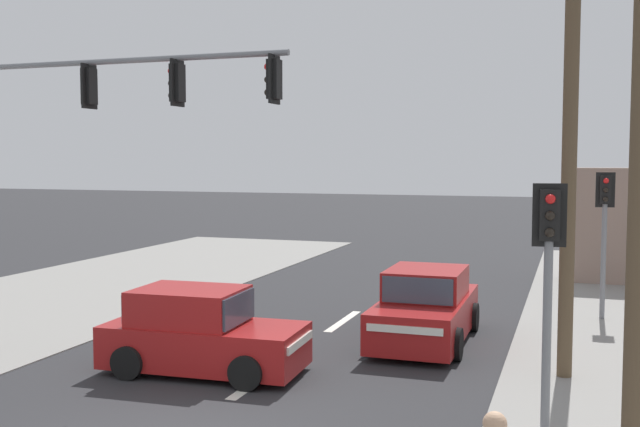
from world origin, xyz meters
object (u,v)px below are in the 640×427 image
(pedestal_signal_far_median, at_px, (605,220))
(sedan_oncoming_near, at_px, (426,309))
(utility_pole_midground_right, at_px, (571,80))
(traffic_signal_mast, at_px, (75,134))
(utility_pole_foreground_right, at_px, (631,48))
(pedestal_signal_right_kerb, at_px, (548,269))
(hatchback_crossing_left, at_px, (201,334))

(pedestal_signal_far_median, xyz_separation_m, sedan_oncoming_near, (-3.63, -3.58, -1.71))
(utility_pole_midground_right, relative_size, traffic_signal_mast, 1.45)
(utility_pole_foreground_right, relative_size, utility_pole_midground_right, 0.91)
(traffic_signal_mast, relative_size, pedestal_signal_right_kerb, 1.94)
(hatchback_crossing_left, relative_size, sedan_oncoming_near, 0.87)
(pedestal_signal_far_median, relative_size, hatchback_crossing_left, 0.96)
(utility_pole_foreground_right, distance_m, hatchback_crossing_left, 9.20)
(utility_pole_midground_right, bearing_deg, pedestal_signal_far_median, 81.61)
(pedestal_signal_right_kerb, relative_size, hatchback_crossing_left, 0.96)
(pedestal_signal_far_median, bearing_deg, hatchback_crossing_left, -134.63)
(utility_pole_midground_right, relative_size, pedestal_signal_far_median, 2.81)
(pedestal_signal_right_kerb, height_order, hatchback_crossing_left, pedestal_signal_right_kerb)
(utility_pole_midground_right, bearing_deg, utility_pole_foreground_right, -84.92)
(pedestal_signal_far_median, bearing_deg, traffic_signal_mast, -144.37)
(utility_pole_foreground_right, xyz_separation_m, hatchback_crossing_left, (-6.84, 4.50, -4.19))
(utility_pole_foreground_right, distance_m, pedestal_signal_right_kerb, 3.83)
(traffic_signal_mast, height_order, pedestal_signal_right_kerb, traffic_signal_mast)
(utility_pole_midground_right, bearing_deg, hatchback_crossing_left, -164.13)
(utility_pole_midground_right, xyz_separation_m, traffic_signal_mast, (-9.00, -1.64, -0.89))
(traffic_signal_mast, bearing_deg, sedan_oncoming_near, 29.15)
(pedestal_signal_far_median, height_order, hatchback_crossing_left, pedestal_signal_far_median)
(utility_pole_midground_right, height_order, hatchback_crossing_left, utility_pole_midground_right)
(pedestal_signal_far_median, bearing_deg, utility_pole_foreground_right, -91.15)
(pedestal_signal_right_kerb, distance_m, hatchback_crossing_left, 6.54)
(hatchback_crossing_left, xyz_separation_m, sedan_oncoming_near, (3.44, 3.59, 0.00))
(sedan_oncoming_near, bearing_deg, hatchback_crossing_left, -133.84)
(traffic_signal_mast, xyz_separation_m, pedestal_signal_right_kerb, (8.80, -1.83, -1.94))
(pedestal_signal_right_kerb, xyz_separation_m, pedestal_signal_far_median, (1.00, 8.85, 0.00))
(utility_pole_foreground_right, distance_m, traffic_signal_mast, 10.64)
(pedestal_signal_right_kerb, height_order, sedan_oncoming_near, pedestal_signal_right_kerb)
(utility_pole_foreground_right, relative_size, traffic_signal_mast, 1.32)
(utility_pole_midground_right, relative_size, pedestal_signal_right_kerb, 2.81)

